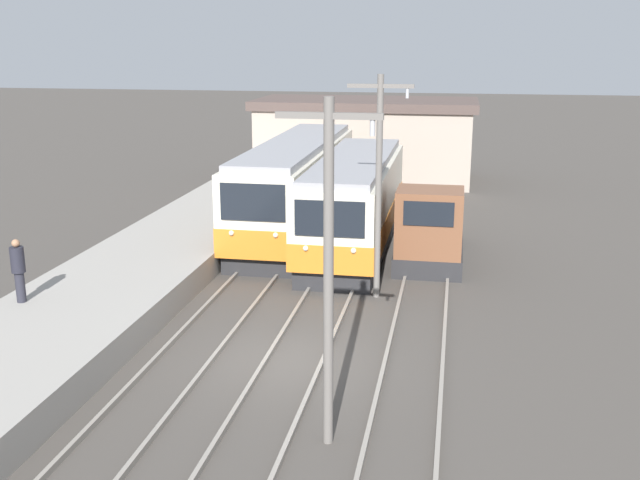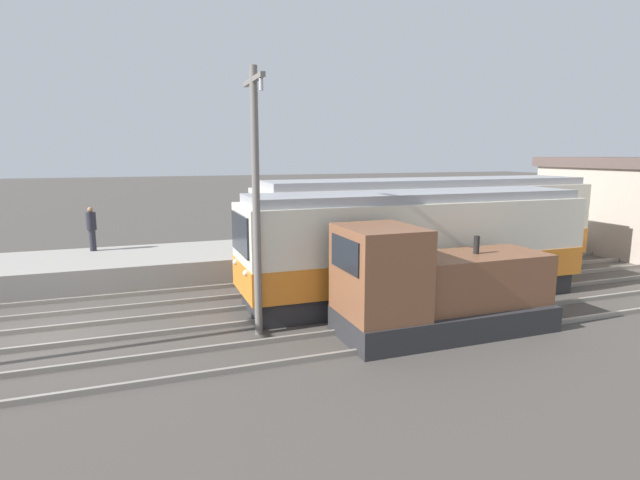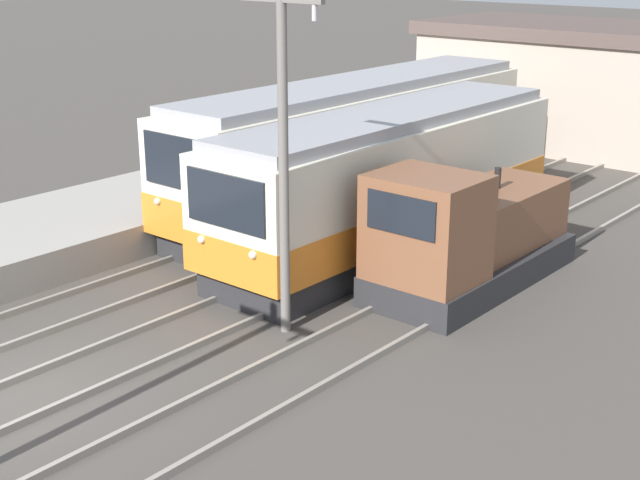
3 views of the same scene
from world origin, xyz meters
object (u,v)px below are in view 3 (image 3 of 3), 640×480
shunting_locomotive (466,237)px  catenary_mast_mid (284,150)px  commuter_train_left (357,151)px  commuter_train_center (390,185)px

shunting_locomotive → catenary_mast_mid: 5.42m
commuter_train_left → shunting_locomotive: commuter_train_left is taller
commuter_train_center → catenary_mast_mid: bearing=-75.1°
commuter_train_left → commuter_train_center: bearing=-38.6°
shunting_locomotive → catenary_mast_mid: bearing=-108.3°
shunting_locomotive → catenary_mast_mid: size_ratio=0.85×
commuter_train_center → catenary_mast_mid: (1.51, -5.66, 2.13)m
commuter_train_center → commuter_train_left: bearing=141.4°
shunting_locomotive → catenary_mast_mid: catenary_mast_mid is taller
commuter_train_left → catenary_mast_mid: bearing=-61.4°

